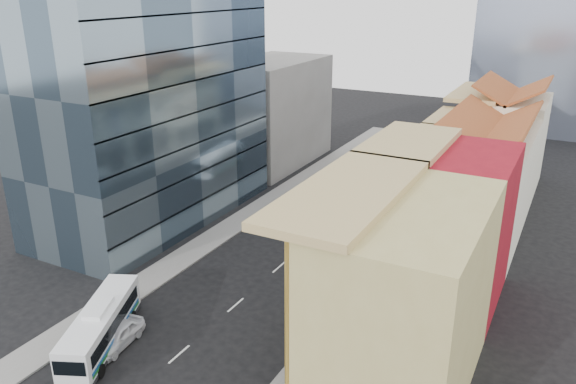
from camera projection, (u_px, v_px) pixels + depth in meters
The scene contains 14 objects.
ground at pixel (170, 363), 37.08m from camera, with size 200.00×200.00×0.00m, color black.
sidewalk_right at pixel (397, 255), 51.52m from camera, with size 3.00×90.00×0.15m, color slate.
sidewalk_left at pixel (240, 221), 58.98m from camera, with size 3.00×90.00×0.15m, color slate.
shophouse_tan at pixel (405, 301), 32.96m from camera, with size 8.00×14.00×12.00m, color tan.
shophouse_red at pixel (451, 227), 42.89m from camera, with size 8.00×10.00×12.00m, color maroon.
shophouse_cream_near at pixel (474, 200), 51.10m from camera, with size 8.00×9.00×10.00m, color white.
shophouse_cream_mid at pixel (491, 172), 58.54m from camera, with size 8.00×9.00×10.00m, color white.
shophouse_cream_far at pixel (506, 144), 67.05m from camera, with size 8.00×12.00×11.00m, color white.
office_tower at pixel (146, 76), 55.00m from camera, with size 12.00×26.00×30.00m, color #3A4C5C.
office_block_far at pixel (271, 112), 76.39m from camera, with size 10.00×18.00×14.00m, color gray.
bus_left_near at pixel (101, 326), 38.28m from camera, with size 2.32×9.89×3.17m, color white, non-canonical shape.
bus_left_far at pixel (345, 180), 66.31m from camera, with size 2.35×10.02×3.21m, color white, non-canonical shape.
bus_right at pixel (342, 258), 47.41m from camera, with size 2.48×10.57×3.39m, color silver, non-canonical shape.
sedan_left at pixel (117, 336), 38.59m from camera, with size 1.84×4.55×1.55m, color white.
Camera 1 is at (21.35, -23.50, 23.57)m, focal length 35.00 mm.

